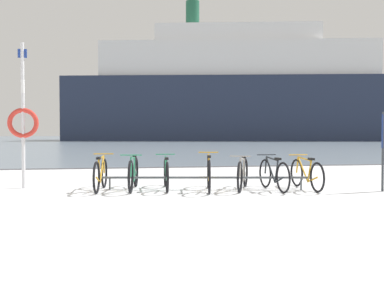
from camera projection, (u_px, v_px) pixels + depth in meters
The scene contains 11 objects.
ground at pixel (140, 141), 59.20m from camera, with size 80.00×132.00×0.08m.
bike_rack at pixel (205, 178), 9.69m from camera, with size 4.75×0.81×0.31m.
bicycle_0 at pixel (101, 174), 9.58m from camera, with size 0.46×1.70×0.81m.
bicycle_1 at pixel (133, 173), 9.69m from camera, with size 0.46×1.78×0.83m.
bicycle_2 at pixel (166, 174), 9.75m from camera, with size 0.46×1.76×0.79m.
bicycle_3 at pixel (209, 174), 9.55m from camera, with size 0.48×1.71×0.85m.
bicycle_4 at pixel (243, 174), 9.73m from camera, with size 0.75×1.62×0.80m.
bicycle_5 at pixel (274, 174), 9.64m from camera, with size 0.46×1.65×0.79m.
bicycle_6 at pixel (306, 174), 9.79m from camera, with size 0.46×1.72×0.78m.
rescue_post at pixel (23, 119), 9.95m from camera, with size 0.70×0.11×3.37m.
ferry_ship at pixel (242, 94), 63.50m from camera, with size 52.88×21.09×20.52m.
Camera 1 is at (-2.22, -5.68, 1.32)m, focal length 40.24 mm.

